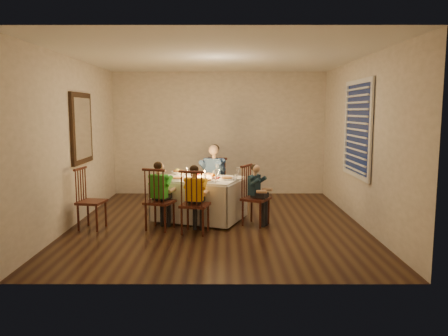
{
  "coord_description": "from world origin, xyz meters",
  "views": [
    {
      "loc": [
        0.11,
        -6.82,
        1.78
      ],
      "look_at": [
        0.1,
        0.15,
        0.87
      ],
      "focal_mm": 35.0,
      "sensor_mm": 36.0,
      "label": 1
    }
  ],
  "objects_px": {
    "adult": "(214,211)",
    "child_yellow": "(195,233)",
    "chair_near_right": "(195,233)",
    "chair_extra": "(93,228)",
    "chair_end": "(256,225)",
    "chair_near_left": "(160,229)",
    "dining_table": "(199,190)",
    "child_green": "(160,229)",
    "serving_bowl": "(178,173)",
    "chair_adult": "(214,211)",
    "child_teal": "(256,225)"
  },
  "relations": [
    {
      "from": "dining_table",
      "to": "child_green",
      "type": "distance_m",
      "value": 0.96
    },
    {
      "from": "chair_adult",
      "to": "child_teal",
      "type": "xyz_separation_m",
      "value": [
        0.68,
        -0.99,
        0.0
      ]
    },
    {
      "from": "chair_near_left",
      "to": "child_teal",
      "type": "relative_size",
      "value": 0.99
    },
    {
      "from": "chair_near_left",
      "to": "adult",
      "type": "distance_m",
      "value": 1.47
    },
    {
      "from": "chair_end",
      "to": "chair_near_right",
      "type": "bearing_deg",
      "value": 145.85
    },
    {
      "from": "chair_end",
      "to": "child_yellow",
      "type": "xyz_separation_m",
      "value": [
        -0.92,
        -0.46,
        0.0
      ]
    },
    {
      "from": "chair_near_left",
      "to": "serving_bowl",
      "type": "distance_m",
      "value": 1.24
    },
    {
      "from": "chair_end",
      "to": "chair_near_left",
      "type": "bearing_deg",
      "value": 129.08
    },
    {
      "from": "chair_end",
      "to": "chair_extra",
      "type": "relative_size",
      "value": 1.01
    },
    {
      "from": "child_teal",
      "to": "chair_near_right",
      "type": "bearing_deg",
      "value": 145.85
    },
    {
      "from": "chair_extra",
      "to": "serving_bowl",
      "type": "height_order",
      "value": "serving_bowl"
    },
    {
      "from": "chair_near_right",
      "to": "child_green",
      "type": "relative_size",
      "value": 0.92
    },
    {
      "from": "adult",
      "to": "child_yellow",
      "type": "distance_m",
      "value": 1.47
    },
    {
      "from": "adult",
      "to": "child_green",
      "type": "relative_size",
      "value": 1.15
    },
    {
      "from": "chair_near_right",
      "to": "child_yellow",
      "type": "bearing_deg",
      "value": -0.0
    },
    {
      "from": "adult",
      "to": "child_green",
      "type": "distance_m",
      "value": 1.47
    },
    {
      "from": "child_yellow",
      "to": "adult",
      "type": "bearing_deg",
      "value": -86.79
    },
    {
      "from": "chair_adult",
      "to": "child_green",
      "type": "bearing_deg",
      "value": -98.73
    },
    {
      "from": "child_yellow",
      "to": "dining_table",
      "type": "bearing_deg",
      "value": -78.93
    },
    {
      "from": "dining_table",
      "to": "chair_end",
      "type": "relative_size",
      "value": 1.68
    },
    {
      "from": "child_green",
      "to": "child_yellow",
      "type": "bearing_deg",
      "value": 177.98
    },
    {
      "from": "dining_table",
      "to": "adult",
      "type": "distance_m",
      "value": 0.85
    },
    {
      "from": "chair_adult",
      "to": "chair_near_right",
      "type": "height_order",
      "value": "same"
    },
    {
      "from": "child_green",
      "to": "child_teal",
      "type": "height_order",
      "value": "child_green"
    },
    {
      "from": "chair_extra",
      "to": "child_teal",
      "type": "bearing_deg",
      "value": -75.63
    },
    {
      "from": "adult",
      "to": "child_teal",
      "type": "distance_m",
      "value": 1.2
    },
    {
      "from": "child_teal",
      "to": "chair_near_left",
      "type": "bearing_deg",
      "value": 129.08
    },
    {
      "from": "dining_table",
      "to": "child_green",
      "type": "xyz_separation_m",
      "value": [
        -0.57,
        -0.59,
        -0.5
      ]
    },
    {
      "from": "child_green",
      "to": "chair_adult",
      "type": "bearing_deg",
      "value": -103.38
    },
    {
      "from": "chair_extra",
      "to": "child_teal",
      "type": "relative_size",
      "value": 0.98
    },
    {
      "from": "chair_adult",
      "to": "child_teal",
      "type": "height_order",
      "value": "child_teal"
    },
    {
      "from": "child_yellow",
      "to": "serving_bowl",
      "type": "height_order",
      "value": "serving_bowl"
    },
    {
      "from": "dining_table",
      "to": "chair_adult",
      "type": "relative_size",
      "value": 1.68
    },
    {
      "from": "chair_adult",
      "to": "serving_bowl",
      "type": "height_order",
      "value": "serving_bowl"
    },
    {
      "from": "adult",
      "to": "serving_bowl",
      "type": "xyz_separation_m",
      "value": [
        -0.6,
        -0.26,
        0.73
      ]
    },
    {
      "from": "dining_table",
      "to": "child_teal",
      "type": "bearing_deg",
      "value": 0.32
    },
    {
      "from": "chair_adult",
      "to": "chair_near_right",
      "type": "bearing_deg",
      "value": -75.88
    },
    {
      "from": "chair_adult",
      "to": "child_yellow",
      "type": "distance_m",
      "value": 1.47
    },
    {
      "from": "dining_table",
      "to": "serving_bowl",
      "type": "distance_m",
      "value": 0.6
    },
    {
      "from": "dining_table",
      "to": "chair_extra",
      "type": "distance_m",
      "value": 1.77
    },
    {
      "from": "dining_table",
      "to": "chair_end",
      "type": "bearing_deg",
      "value": 0.32
    },
    {
      "from": "dining_table",
      "to": "chair_adult",
      "type": "distance_m",
      "value": 0.85
    },
    {
      "from": "dining_table",
      "to": "chair_near_left",
      "type": "distance_m",
      "value": 0.96
    },
    {
      "from": "chair_adult",
      "to": "adult",
      "type": "xyz_separation_m",
      "value": [
        0.0,
        0.0,
        0.0
      ]
    },
    {
      "from": "chair_near_left",
      "to": "chair_extra",
      "type": "bearing_deg",
      "value": 16.66
    },
    {
      "from": "child_yellow",
      "to": "serving_bowl",
      "type": "bearing_deg",
      "value": -60.53
    },
    {
      "from": "adult",
      "to": "child_green",
      "type": "bearing_deg",
      "value": -98.73
    },
    {
      "from": "chair_near_right",
      "to": "chair_extra",
      "type": "relative_size",
      "value": 1.01
    },
    {
      "from": "adult",
      "to": "child_green",
      "type": "xyz_separation_m",
      "value": [
        -0.78,
        -1.25,
        0.0
      ]
    },
    {
      "from": "dining_table",
      "to": "child_yellow",
      "type": "distance_m",
      "value": 0.94
    }
  ]
}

